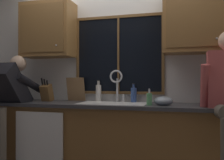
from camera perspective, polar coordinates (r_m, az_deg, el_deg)
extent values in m
cube|color=silver|center=(3.26, 1.26, 1.38)|extent=(5.64, 0.12, 2.55)
cube|color=black|center=(3.20, 1.55, 5.89)|extent=(1.10, 0.02, 0.95)
cube|color=brown|center=(3.28, 1.50, 14.49)|extent=(1.17, 0.02, 0.04)
cube|color=brown|center=(3.18, 1.50, -2.96)|extent=(1.17, 0.02, 0.04)
cube|color=brown|center=(3.37, -7.95, 5.58)|extent=(0.03, 0.02, 0.95)
cube|color=brown|center=(3.11, 11.78, 6.09)|extent=(0.03, 0.02, 0.95)
cube|color=brown|center=(3.19, 1.50, 5.91)|extent=(0.02, 0.02, 0.95)
cube|color=brown|center=(3.01, -0.40, -14.53)|extent=(3.24, 0.58, 0.88)
cube|color=#38383D|center=(2.91, -0.51, -5.82)|extent=(3.30, 0.62, 0.04)
cube|color=white|center=(3.02, -16.62, -14.12)|extent=(0.60, 0.02, 0.74)
cube|color=olive|center=(3.45, -14.56, 11.08)|extent=(0.70, 0.33, 0.72)
cube|color=brown|center=(3.31, -16.07, 11.58)|extent=(0.62, 0.01, 0.62)
sphere|color=#B2B2B7|center=(3.16, -12.87, 7.90)|extent=(0.02, 0.02, 0.02)
cube|color=olive|center=(3.02, 18.64, 12.74)|extent=(0.70, 0.33, 0.72)
cube|color=brown|center=(2.85, 18.85, 13.51)|extent=(0.62, 0.01, 0.62)
sphere|color=#B2B2B7|center=(2.82, 23.17, 8.90)|extent=(0.02, 0.02, 0.02)
cube|color=silver|center=(2.91, 0.18, -5.62)|extent=(0.80, 0.46, 0.02)
cube|color=beige|center=(2.98, -3.57, -7.43)|extent=(0.36, 0.42, 0.20)
cube|color=beige|center=(2.88, 4.06, -7.69)|extent=(0.36, 0.42, 0.20)
cube|color=silver|center=(2.92, 0.18, -7.57)|extent=(0.04, 0.42, 0.20)
cylinder|color=silver|center=(3.11, 1.23, -2.32)|extent=(0.03, 0.03, 0.30)
torus|color=silver|center=(3.05, 0.96, 0.83)|extent=(0.16, 0.02, 0.16)
cylinder|color=silver|center=(3.10, 2.67, -4.18)|extent=(0.03, 0.03, 0.09)
cylinder|color=#595147|center=(3.13, -24.52, -13.94)|extent=(0.13, 0.13, 0.88)
cube|color=black|center=(3.24, -23.59, -1.60)|extent=(0.44, 0.54, 0.59)
sphere|color=beige|center=(3.44, -20.97, 3.58)|extent=(0.21, 0.21, 0.21)
cylinder|color=black|center=(3.52, -24.53, -0.67)|extent=(0.09, 0.52, 0.26)
cylinder|color=black|center=(3.25, -18.57, -0.72)|extent=(0.09, 0.52, 0.26)
cylinder|color=#595147|center=(2.46, 24.39, -6.83)|extent=(0.14, 0.43, 0.16)
cylinder|color=#B24C4C|center=(2.59, 20.73, -1.62)|extent=(0.08, 0.20, 0.47)
cube|color=brown|center=(3.29, -14.91, -2.99)|extent=(0.12, 0.18, 0.25)
cylinder|color=black|center=(3.25, -15.95, -0.34)|extent=(0.02, 0.05, 0.09)
cylinder|color=black|center=(3.24, -15.40, -0.46)|extent=(0.02, 0.04, 0.08)
cylinder|color=black|center=(3.22, -14.85, -0.59)|extent=(0.02, 0.04, 0.06)
cube|color=#997047|center=(3.30, -8.41, -2.14)|extent=(0.24, 0.08, 0.31)
ellipsoid|color=#8C99A8|center=(2.72, 11.87, -4.82)|extent=(0.20, 0.20, 0.10)
cylinder|color=#59A566|center=(2.70, 8.67, -4.44)|extent=(0.06, 0.06, 0.13)
cylinder|color=silver|center=(2.70, 8.67, -2.62)|extent=(0.02, 0.02, 0.04)
cylinder|color=silver|center=(2.68, 8.62, -2.09)|extent=(0.01, 0.04, 0.01)
cylinder|color=silver|center=(3.21, -3.16, -3.06)|extent=(0.07, 0.07, 0.21)
cylinder|color=#B3AFA7|center=(3.20, -3.16, -0.70)|extent=(0.03, 0.03, 0.05)
cylinder|color=black|center=(3.20, -3.16, -0.12)|extent=(0.04, 0.04, 0.01)
cylinder|color=#334C8C|center=(3.07, 5.07, -3.49)|extent=(0.07, 0.07, 0.18)
cylinder|color=navy|center=(3.06, 5.07, -1.42)|extent=(0.03, 0.03, 0.04)
cylinder|color=black|center=(3.06, 5.06, -0.89)|extent=(0.04, 0.04, 0.01)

